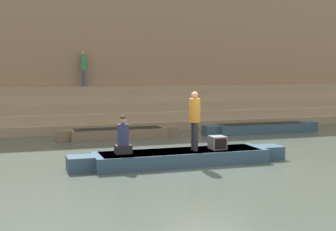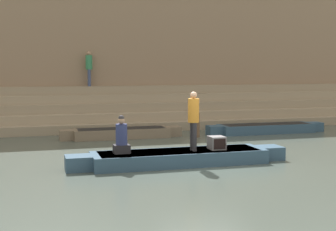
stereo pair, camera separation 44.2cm
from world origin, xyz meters
TOP-DOWN VIEW (x-y plane):
  - ground_plane at (0.00, 0.00)m, footprint 120.00×120.00m
  - ghat_steps at (0.00, 9.21)m, footprint 36.00×2.98m
  - back_wall at (0.00, 10.90)m, footprint 34.20×1.28m
  - rowboat_main at (-0.65, 0.34)m, footprint 6.43×1.40m
  - person_standing at (-0.27, 0.22)m, footprint 0.32×0.32m
  - person_rowing at (-2.32, 0.39)m, footprint 0.45×0.35m
  - tv_set at (0.47, 0.28)m, footprint 0.44×0.48m
  - moored_boat_shore at (4.91, 5.66)m, footprint 5.32×1.09m
  - moored_boat_distant at (-1.31, 5.91)m, footprint 4.83×1.09m
  - mooring_post at (1.66, 5.26)m, footprint 0.16×0.16m
  - person_on_steps at (-2.10, 10.01)m, footprint 0.31×0.31m

SIDE VIEW (x-z plane):
  - ground_plane at x=0.00m, z-range 0.00..0.00m
  - moored_boat_shore at x=4.91m, z-range 0.01..0.40m
  - moored_boat_distant at x=-1.31m, z-range 0.01..0.40m
  - rowboat_main at x=-0.65m, z-range 0.01..0.41m
  - mooring_post at x=1.66m, z-range 0.00..0.97m
  - tv_set at x=0.47m, z-range 0.40..0.78m
  - ghat_steps at x=0.00m, z-range -0.26..1.66m
  - person_rowing at x=-2.32m, z-range 0.29..1.36m
  - person_standing at x=-0.27m, z-range 0.53..2.22m
  - person_on_steps at x=-2.10m, z-range 2.05..3.69m
  - back_wall at x=0.00m, z-range -0.03..7.41m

